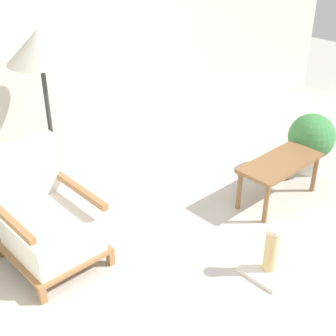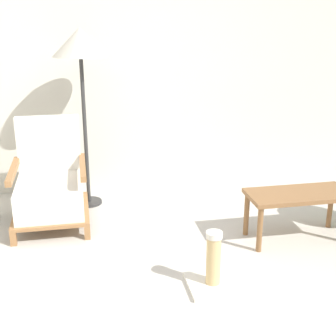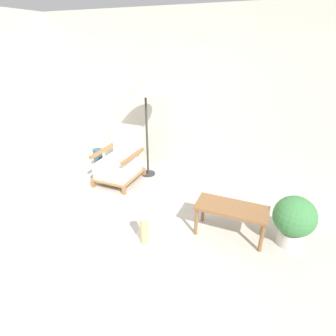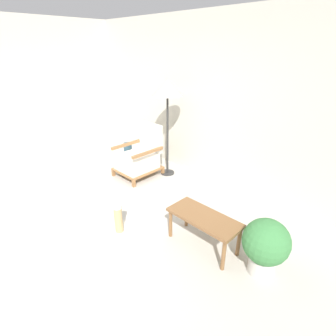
# 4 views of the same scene
# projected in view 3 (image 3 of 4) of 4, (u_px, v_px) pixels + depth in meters

# --- Properties ---
(ground_plane) EXTENTS (14.00, 14.00, 0.00)m
(ground_plane) POSITION_uv_depth(u_px,v_px,m) (111.00, 256.00, 2.98)
(ground_plane) COLOR #B7B2A8
(wall_back) EXTENTS (8.00, 0.06, 2.70)m
(wall_back) POSITION_uv_depth(u_px,v_px,m) (186.00, 97.00, 4.44)
(wall_back) COLOR beige
(wall_back) RESTS_ON ground_plane
(armchair) EXTENTS (0.65, 0.74, 0.93)m
(armchair) POSITION_uv_depth(u_px,v_px,m) (120.00, 163.00, 4.47)
(armchair) COLOR olive
(armchair) RESTS_ON ground_plane
(floor_lamp) EXTENTS (0.51, 0.51, 1.69)m
(floor_lamp) POSITION_uv_depth(u_px,v_px,m) (145.00, 90.00, 4.17)
(floor_lamp) COLOR #2D2D2D
(floor_lamp) RESTS_ON ground_plane
(coffee_table) EXTENTS (0.86, 0.38, 0.42)m
(coffee_table) POSITION_uv_depth(u_px,v_px,m) (231.00, 211.00, 3.16)
(coffee_table) COLOR brown
(coffee_table) RESTS_ON ground_plane
(vase) EXTENTS (0.17, 0.17, 0.42)m
(vase) POSITION_uv_depth(u_px,v_px,m) (98.00, 160.00, 4.89)
(vase) COLOR #2D4C5B
(vase) RESTS_ON ground_plane
(potted_plant) EXTENTS (0.48, 0.48, 0.64)m
(potted_plant) POSITION_uv_depth(u_px,v_px,m) (294.00, 219.00, 3.01)
(potted_plant) COLOR beige
(potted_plant) RESTS_ON ground_plane
(scratching_post) EXTENTS (0.35, 0.35, 0.42)m
(scratching_post) POSITION_uv_depth(u_px,v_px,m) (145.00, 236.00, 3.10)
(scratching_post) COLOR beige
(scratching_post) RESTS_ON ground_plane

